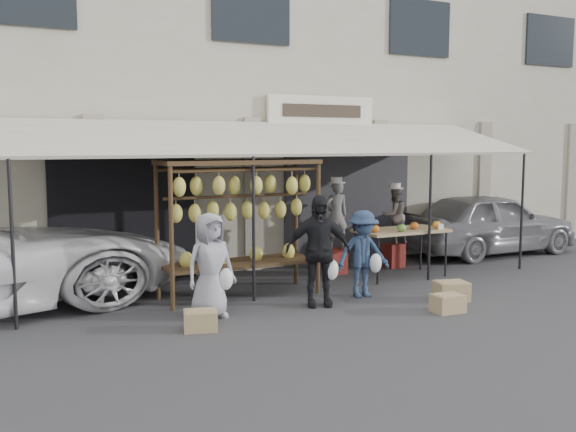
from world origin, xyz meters
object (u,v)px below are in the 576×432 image
Objects in this scene: customer_left at (210,265)px; crate_near_b at (451,291)px; customer_mid at (318,251)px; sedan at (489,223)px; crate_near_a at (448,303)px; crate_far at (201,321)px; banana_rack at (240,202)px; customer_right at (363,254)px; vendor_right at (395,215)px; vendor_left at (336,215)px; produce_table at (402,231)px.

crate_near_b is at bearing -20.85° from customer_left.
customer_mid is 6.16m from sedan.
crate_far reaches higher than crate_near_a.
customer_left is 0.91m from crate_far.
banana_rack reaches higher than crate_near_b.
customer_mid is (0.84, -1.07, -0.70)m from banana_rack.
customer_left is 3.90m from crate_near_b.
crate_far is at bearing -130.75° from customer_left.
customer_mid is 1.21× the size of customer_right.
banana_rack reaches higher than customer_right.
customer_mid reaches higher than vendor_right.
customer_mid is at bearing 58.92° from vendor_left.
vendor_left reaches higher than sedan.
crate_near_b is 1.13× the size of crate_far.
sedan is at bearing 19.44° from crate_far.
vendor_left is at bearing 72.22° from customer_mid.
vendor_left is at bearing 101.51° from crate_near_b.
crate_far is (-4.12, 0.23, -0.02)m from crate_near_b.
vendor_left is 2.90m from crate_near_b.
crate_near_a is at bearing -111.17° from produce_table.
customer_left is at bearing 58.19° from crate_far.
customer_left is (-3.23, -1.88, -0.38)m from vendor_left.
customer_mid reaches higher than crate_near_b.
customer_left is at bearing 168.09° from crate_near_b.
banana_rack is 3.90m from vendor_right.
crate_near_b is at bearing -31.10° from banana_rack.
crate_near_a is (-1.37, -3.23, -0.93)m from vendor_right.
banana_rack is 2.00× the size of vendor_left.
customer_left reaches higher than crate_near_a.
vendor_right is at bearing 72.70° from crate_near_b.
crate_near_b is (1.14, -0.84, -0.56)m from customer_right.
customer_right is (-1.98, -1.85, -0.35)m from vendor_right.
sedan is (7.43, 2.18, -0.05)m from customer_left.
sedan is at bearing -175.08° from vendor_right.
crate_near_b is at bearing -3.24° from crate_far.
produce_table is 1.12× the size of customer_left.
banana_rack is at bearing 147.81° from customer_mid.
crate_near_a is 0.99× the size of crate_far.
crate_far is at bearing -160.39° from produce_table.
vendor_right is 2.60× the size of crate_near_a.
banana_rack reaches higher than customer_mid.
vendor_left is (-0.93, 0.83, 0.27)m from produce_table.
crate_near_a is (0.01, -3.20, -1.00)m from vendor_left.
crate_far is at bearing 40.55° from vendor_left.
sedan is (7.78, 2.75, 0.58)m from crate_far.
customer_mid is 2.29m from crate_near_b.
customer_right is at bearing 113.85° from crate_near_a.
customer_left reaches higher than crate_near_b.
customer_mid is 3.88× the size of crate_far.
customer_mid is at bearing -12.73° from customer_left.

